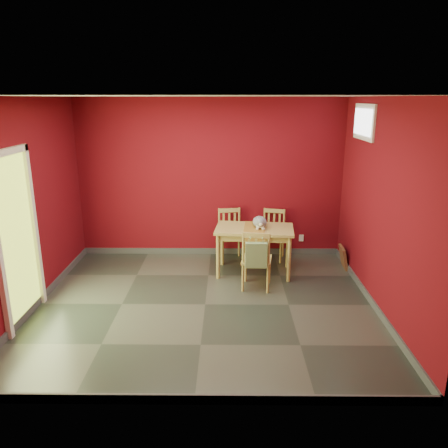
{
  "coord_description": "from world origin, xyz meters",
  "views": [
    {
      "loc": [
        0.3,
        -5.34,
        2.68
      ],
      "look_at": [
        0.25,
        0.45,
        1.0
      ],
      "focal_mm": 35.0,
      "sensor_mm": 36.0,
      "label": 1
    }
  ],
  "objects_px": {
    "tote_bag": "(256,255)",
    "cat": "(260,220)",
    "chair_far_right": "(273,234)",
    "picture_frame": "(343,257)",
    "chair_far_left": "(231,234)",
    "dining_table": "(254,233)",
    "chair_near": "(256,259)"
  },
  "relations": [
    {
      "from": "chair_far_left",
      "to": "picture_frame",
      "type": "xyz_separation_m",
      "value": [
        1.84,
        -0.37,
        -0.27
      ]
    },
    {
      "from": "cat",
      "to": "tote_bag",
      "type": "bearing_deg",
      "value": -108.33
    },
    {
      "from": "dining_table",
      "to": "chair_far_right",
      "type": "height_order",
      "value": "chair_far_right"
    },
    {
      "from": "picture_frame",
      "to": "chair_far_right",
      "type": "bearing_deg",
      "value": 158.78
    },
    {
      "from": "chair_near",
      "to": "picture_frame",
      "type": "height_order",
      "value": "chair_near"
    },
    {
      "from": "tote_bag",
      "to": "picture_frame",
      "type": "bearing_deg",
      "value": 34.77
    },
    {
      "from": "chair_far_right",
      "to": "chair_near",
      "type": "bearing_deg",
      "value": -105.79
    },
    {
      "from": "chair_near",
      "to": "cat",
      "type": "xyz_separation_m",
      "value": [
        0.08,
        0.64,
        0.4
      ]
    },
    {
      "from": "chair_far_left",
      "to": "chair_far_right",
      "type": "distance_m",
      "value": 0.73
    },
    {
      "from": "tote_bag",
      "to": "picture_frame",
      "type": "distance_m",
      "value": 1.87
    },
    {
      "from": "tote_bag",
      "to": "chair_far_right",
      "type": "bearing_deg",
      "value": 75.66
    },
    {
      "from": "chair_far_right",
      "to": "chair_far_left",
      "type": "bearing_deg",
      "value": -174.67
    },
    {
      "from": "picture_frame",
      "to": "chair_far_left",
      "type": "bearing_deg",
      "value": 168.74
    },
    {
      "from": "chair_far_right",
      "to": "cat",
      "type": "distance_m",
      "value": 0.8
    },
    {
      "from": "picture_frame",
      "to": "tote_bag",
      "type": "bearing_deg",
      "value": -145.23
    },
    {
      "from": "chair_near",
      "to": "chair_far_right",
      "type": "bearing_deg",
      "value": 74.21
    },
    {
      "from": "dining_table",
      "to": "chair_far_right",
      "type": "relative_size",
      "value": 1.48
    },
    {
      "from": "dining_table",
      "to": "cat",
      "type": "height_order",
      "value": "cat"
    },
    {
      "from": "tote_bag",
      "to": "cat",
      "type": "bearing_deg",
      "value": 83.21
    },
    {
      "from": "chair_near",
      "to": "tote_bag",
      "type": "height_order",
      "value": "chair_near"
    },
    {
      "from": "dining_table",
      "to": "picture_frame",
      "type": "distance_m",
      "value": 1.56
    },
    {
      "from": "dining_table",
      "to": "tote_bag",
      "type": "distance_m",
      "value": 0.81
    },
    {
      "from": "chair_near",
      "to": "cat",
      "type": "relative_size",
      "value": 1.97
    },
    {
      "from": "chair_near",
      "to": "tote_bag",
      "type": "bearing_deg",
      "value": -95.45
    },
    {
      "from": "chair_far_left",
      "to": "cat",
      "type": "xyz_separation_m",
      "value": [
        0.45,
        -0.55,
        0.41
      ]
    },
    {
      "from": "cat",
      "to": "picture_frame",
      "type": "bearing_deg",
      "value": -4.14
    },
    {
      "from": "chair_far_right",
      "to": "picture_frame",
      "type": "distance_m",
      "value": 1.23
    },
    {
      "from": "dining_table",
      "to": "cat",
      "type": "xyz_separation_m",
      "value": [
        0.08,
        0.05,
        0.21
      ]
    },
    {
      "from": "chair_far_right",
      "to": "dining_table",
      "type": "bearing_deg",
      "value": -118.14
    },
    {
      "from": "chair_far_right",
      "to": "tote_bag",
      "type": "xyz_separation_m",
      "value": [
        -0.38,
        -1.47,
        0.16
      ]
    },
    {
      "from": "chair_near",
      "to": "cat",
      "type": "height_order",
      "value": "cat"
    },
    {
      "from": "chair_far_left",
      "to": "chair_near",
      "type": "xyz_separation_m",
      "value": [
        0.37,
        -1.19,
        0.01
      ]
    }
  ]
}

